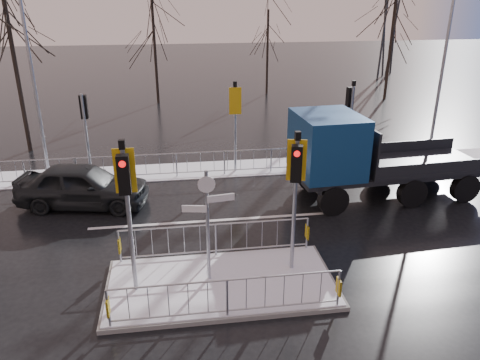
{
  "coord_description": "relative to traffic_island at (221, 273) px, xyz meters",
  "views": [
    {
      "loc": [
        -1.0,
        -10.35,
        7.29
      ],
      "look_at": [
        0.93,
        2.93,
        1.8
      ],
      "focal_mm": 35.0,
      "sensor_mm": 36.0,
      "label": 1
    }
  ],
  "objects": [
    {
      "name": "tree_near_b",
      "position": [
        -7.99,
        12.49,
        4.76
      ],
      "size": [
        4.0,
        4.0,
        7.55
      ],
      "color": "black",
      "rests_on": "ground"
    },
    {
      "name": "car_far_lane",
      "position": [
        -4.35,
        5.66,
        0.4
      ],
      "size": [
        4.88,
        2.67,
        1.57
      ],
      "primitive_type": "imported",
      "rotation": [
        0.0,
        0.0,
        1.39
      ],
      "color": "black",
      "rests_on": "ground"
    },
    {
      "name": "tree_far_a",
      "position": [
        -1.99,
        21.99,
        4.43
      ],
      "size": [
        3.75,
        3.75,
        7.08
      ],
      "color": "black",
      "rests_on": "ground"
    },
    {
      "name": "tree_far_c",
      "position": [
        14.01,
        20.99,
        4.76
      ],
      "size": [
        4.0,
        4.0,
        7.55
      ],
      "color": "black",
      "rests_on": "ground"
    },
    {
      "name": "street_lamp_right",
      "position": [
        10.58,
        8.49,
        4.0
      ],
      "size": [
        1.25,
        0.18,
        8.0
      ],
      "color": "#989EA6",
      "rests_on": "ground"
    },
    {
      "name": "tree_far_b",
      "position": [
        6.01,
        23.99,
        3.79
      ],
      "size": [
        3.25,
        3.25,
        6.14
      ],
      "color": "black",
      "rests_on": "ground"
    },
    {
      "name": "far_kerb_fixtures",
      "position": [
        0.31,
        8.08,
        0.63
      ],
      "size": [
        18.0,
        0.65,
        3.83
      ],
      "color": "#989EA6",
      "rests_on": "ground"
    },
    {
      "name": "lane_markings",
      "position": [
        0.01,
        -0.34,
        -0.39
      ],
      "size": [
        8.0,
        11.38,
        0.01
      ],
      "color": "silver",
      "rests_on": "ground"
    },
    {
      "name": "street_lamp_left",
      "position": [
        -6.42,
        9.49,
        4.1
      ],
      "size": [
        1.25,
        0.18,
        8.2
      ],
      "color": "#989EA6",
      "rests_on": "ground"
    },
    {
      "name": "snow_verge",
      "position": [
        0.01,
        8.59,
        -0.37
      ],
      "size": [
        30.0,
        2.0,
        0.04
      ],
      "primitive_type": "cube",
      "color": "white",
      "rests_on": "ground"
    },
    {
      "name": "flatbed_truck",
      "position": [
        5.34,
        4.88,
        1.35
      ],
      "size": [
        7.24,
        3.05,
        3.28
      ],
      "color": "black",
      "rests_on": "ground"
    },
    {
      "name": "ground",
      "position": [
        0.01,
        -0.01,
        -0.39
      ],
      "size": [
        120.0,
        120.0,
        0.0
      ],
      "primitive_type": "plane",
      "color": "black",
      "rests_on": "ground"
    },
    {
      "name": "traffic_island",
      "position": [
        0.0,
        0.0,
        0.0
      ],
      "size": [
        6.0,
        3.04,
        4.15
      ],
      "color": "slate",
      "rests_on": "ground"
    }
  ]
}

